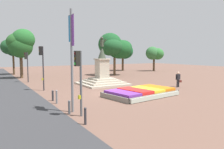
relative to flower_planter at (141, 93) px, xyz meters
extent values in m
plane|color=brown|center=(-1.41, 1.86, -0.27)|extent=(93.48, 93.48, 0.00)
cube|color=#38281C|center=(-0.02, 0.05, -0.10)|extent=(5.85, 3.81, 0.34)
cube|color=gray|center=(0.21, -1.51, -0.08)|extent=(5.62, 0.92, 0.38)
cube|color=gray|center=(-0.25, 1.61, -0.08)|extent=(5.62, 0.92, 0.38)
cube|color=gray|center=(-2.77, -0.35, -0.08)|extent=(0.57, 3.23, 0.38)
cube|color=gray|center=(2.73, 0.45, -0.08)|extent=(0.57, 3.23, 0.38)
cube|color=#72339E|center=(-1.97, -0.24, 0.17)|extent=(1.72, 3.01, 0.21)
cube|color=red|center=(-0.67, -0.05, 0.20)|extent=(1.72, 3.01, 0.26)
cube|color=yellow|center=(0.63, 0.15, 0.18)|extent=(1.72, 3.01, 0.22)
cube|color=orange|center=(1.93, 0.34, 0.19)|extent=(1.72, 3.01, 0.24)
cube|color=#B2BCAD|center=(0.22, -1.56, -0.08)|extent=(5.35, 0.98, 0.30)
cube|color=#B3A995|center=(0.37, 7.43, -0.18)|extent=(4.72, 4.72, 0.18)
cube|color=#B2A894|center=(0.37, 7.43, 0.01)|extent=(3.93, 3.93, 0.18)
cube|color=#B2A894|center=(0.37, 7.43, 0.19)|extent=(3.14, 3.14, 0.18)
cube|color=#B2A793|center=(0.37, 7.43, 0.37)|extent=(2.35, 2.35, 0.18)
cube|color=#B2A893|center=(0.37, 7.43, 1.47)|extent=(1.19, 1.19, 2.01)
cube|color=#B2A893|center=(0.37, 7.43, 2.53)|extent=(1.40, 1.40, 0.12)
cone|color=#384233|center=(0.37, 7.43, 3.24)|extent=(0.89, 0.89, 1.29)
cylinder|color=#384233|center=(0.37, 7.43, 4.25)|extent=(0.38, 0.38, 0.75)
sphere|color=#384233|center=(0.37, 7.43, 4.79)|extent=(0.33, 0.33, 0.33)
cylinder|color=#384233|center=(0.54, 7.26, 4.40)|extent=(0.43, 0.44, 0.61)
cylinder|color=#4C5156|center=(-6.35, -2.92, 1.48)|extent=(0.12, 0.12, 3.51)
cube|color=black|center=(-6.55, -2.93, 2.84)|extent=(0.26, 0.29, 0.80)
cylinder|color=#4B0808|center=(-6.69, -2.94, 3.10)|extent=(0.04, 0.14, 0.14)
cylinder|color=#543E08|center=(-6.69, -2.94, 2.84)|extent=(0.04, 0.14, 0.14)
cylinder|color=green|center=(-6.69, -2.94, 2.57)|extent=(0.04, 0.14, 0.14)
cube|color=gold|center=(-6.45, -2.92, 0.78)|extent=(0.11, 0.17, 0.20)
cylinder|color=#2D2D33|center=(-6.11, 6.62, 1.75)|extent=(0.12, 0.12, 4.04)
cube|color=black|center=(-6.31, 6.62, 3.37)|extent=(0.24, 0.28, 0.80)
cylinder|color=#4B0808|center=(-6.45, 6.62, 3.63)|extent=(0.03, 0.14, 0.14)
cylinder|color=yellow|center=(-6.45, 6.62, 3.37)|extent=(0.03, 0.14, 0.14)
cylinder|color=#0D4211|center=(-6.45, 6.62, 3.10)|extent=(0.03, 0.14, 0.14)
cube|color=gold|center=(-6.21, 6.62, 0.78)|extent=(0.10, 0.16, 0.20)
cylinder|color=#2D2D33|center=(-6.31, 13.65, 1.50)|extent=(0.12, 0.12, 3.54)
cube|color=black|center=(-6.51, 13.62, 2.88)|extent=(0.27, 0.30, 0.80)
cylinder|color=#4B0808|center=(-6.64, 13.61, 3.14)|extent=(0.04, 0.14, 0.14)
cylinder|color=#543E08|center=(-6.64, 13.61, 2.88)|extent=(0.04, 0.14, 0.14)
cylinder|color=green|center=(-6.64, 13.61, 2.61)|extent=(0.04, 0.14, 0.14)
cylinder|color=slate|center=(-6.45, -1.85, 2.65)|extent=(0.14, 0.14, 5.84)
cube|color=#1972B2|center=(-6.42, -1.53, 4.52)|extent=(0.07, 0.51, 1.49)
cylinder|color=slate|center=(-6.42, -1.53, 5.27)|extent=(0.09, 0.65, 0.03)
cube|color=#6B2D8C|center=(-6.48, -2.15, 4.37)|extent=(0.06, 0.46, 1.70)
cylinder|color=slate|center=(-6.48, -2.15, 5.22)|extent=(0.08, 0.60, 0.03)
cylinder|color=black|center=(6.00, 1.83, 0.12)|extent=(0.13, 0.13, 0.78)
cylinder|color=black|center=(6.18, 1.81, 0.12)|extent=(0.13, 0.13, 0.78)
cube|color=black|center=(6.09, 1.82, 0.78)|extent=(0.40, 0.26, 0.55)
cylinder|color=black|center=(5.85, 1.85, 0.76)|extent=(0.09, 0.09, 0.52)
cylinder|color=black|center=(6.33, 1.80, 0.76)|extent=(0.09, 0.09, 0.52)
sphere|color=beige|center=(6.09, 1.82, 1.19)|extent=(0.20, 0.20, 0.20)
cube|color=#591E19|center=(6.39, 1.79, 0.31)|extent=(0.29, 0.15, 0.22)
cylinder|color=#2D2D33|center=(-6.73, -4.33, 0.10)|extent=(0.12, 0.12, 0.73)
sphere|color=#2D2D33|center=(-6.73, -4.33, 0.50)|extent=(0.13, 0.13, 0.13)
cylinder|color=#4C5156|center=(-6.76, -2.16, 0.06)|extent=(0.13, 0.13, 0.67)
sphere|color=#4C5156|center=(-6.76, -2.16, 0.44)|extent=(0.15, 0.15, 0.15)
cylinder|color=slate|center=(-6.64, 0.69, 0.15)|extent=(0.12, 0.12, 0.83)
sphere|color=slate|center=(-6.64, 0.69, 0.60)|extent=(0.13, 0.13, 0.13)
cylinder|color=#2D2D33|center=(-6.62, 1.73, 0.06)|extent=(0.14, 0.14, 0.65)
sphere|color=#2D2D33|center=(-6.62, 1.73, 0.43)|extent=(0.15, 0.15, 0.15)
cylinder|color=#4C3823|center=(13.54, 23.40, 1.16)|extent=(0.41, 0.41, 2.85)
ellipsoid|color=#184C26|center=(13.17, 23.30, 3.79)|extent=(3.28, 2.87, 2.61)
ellipsoid|color=#164D25|center=(14.04, 23.43, 3.67)|extent=(3.49, 3.18, 3.11)
ellipsoid|color=#174C23|center=(13.48, 23.21, 4.36)|extent=(3.51, 3.81, 3.04)
cylinder|color=brown|center=(6.92, 15.66, 1.12)|extent=(0.37, 0.37, 2.79)
ellipsoid|color=#1A4924|center=(6.16, 14.89, 4.15)|extent=(3.13, 2.78, 2.39)
ellipsoid|color=#194D24|center=(6.41, 16.17, 4.59)|extent=(3.62, 3.89, 3.54)
ellipsoid|color=#194E22|center=(7.76, 15.51, 3.84)|extent=(3.94, 3.47, 2.99)
cylinder|color=brown|center=(-6.29, 18.85, 1.42)|extent=(0.41, 0.41, 3.38)
ellipsoid|color=#235825|center=(-6.38, 18.21, 4.16)|extent=(3.21, 2.80, 3.19)
ellipsoid|color=#225F27|center=(-6.01, 18.17, 5.04)|extent=(3.05, 2.93, 2.86)
ellipsoid|color=#255825|center=(-6.64, 18.40, 4.70)|extent=(3.06, 2.76, 2.46)
cylinder|color=#4C3823|center=(-6.59, 25.15, 1.30)|extent=(0.30, 0.30, 3.14)
ellipsoid|color=#1C4926|center=(-7.21, 24.88, 4.23)|extent=(2.56, 2.79, 2.39)
ellipsoid|color=#184A22|center=(-6.34, 24.79, 4.41)|extent=(2.87, 2.55, 2.16)
ellipsoid|color=#1B4A26|center=(-6.46, 25.27, 4.00)|extent=(2.72, 2.58, 2.52)
cylinder|color=#4C3823|center=(18.47, 19.61, 1.00)|extent=(0.39, 0.39, 2.55)
ellipsoid|color=#2E6D31|center=(18.99, 19.18, 3.12)|extent=(2.39, 2.62, 2.27)
ellipsoid|color=#306835|center=(17.84, 19.41, 3.27)|extent=(2.69, 2.29, 2.55)
camera|label=1|loc=(-10.75, -13.67, 3.06)|focal=35.00mm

